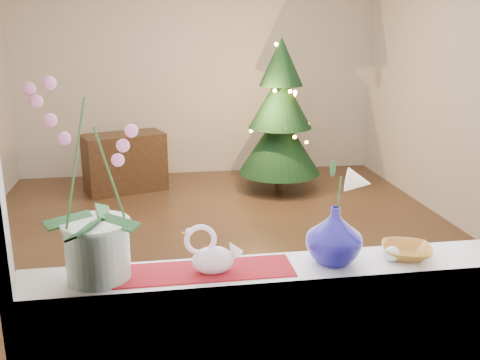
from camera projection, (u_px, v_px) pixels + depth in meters
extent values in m
plane|color=#3E2719|center=(224.00, 246.00, 4.63)|extent=(5.00, 5.00, 0.00)
cube|color=beige|center=(197.00, 67.00, 6.63)|extent=(4.50, 0.10, 2.70)
cube|color=beige|center=(312.00, 169.00, 1.88)|extent=(4.50, 0.10, 2.70)
cube|color=white|center=(298.00, 270.00, 2.13)|extent=(2.20, 0.26, 0.04)
cube|color=maroon|center=(203.00, 271.00, 2.07)|extent=(0.70, 0.20, 0.01)
imported|color=#100C61|center=(334.00, 231.00, 2.12)|extent=(0.27, 0.27, 0.27)
sphere|color=white|center=(392.00, 254.00, 2.16)|extent=(0.08, 0.08, 0.06)
imported|color=#A26A24|center=(406.00, 252.00, 2.19)|extent=(0.22, 0.22, 0.04)
cube|color=black|center=(125.00, 162.00, 6.12)|extent=(0.98, 0.71, 0.67)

